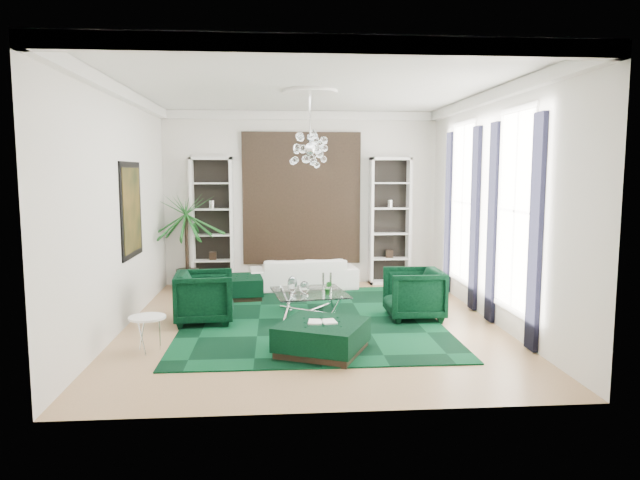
{
  "coord_description": "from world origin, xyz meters",
  "views": [
    {
      "loc": [
        -0.56,
        -9.13,
        2.48
      ],
      "look_at": [
        0.18,
        0.5,
        1.33
      ],
      "focal_mm": 32.0,
      "sensor_mm": 36.0,
      "label": 1
    }
  ],
  "objects": [
    {
      "name": "shelving_right",
      "position": [
        1.95,
        3.31,
        1.4
      ],
      "size": [
        0.9,
        0.38,
        2.8
      ],
      "primitive_type": null,
      "color": "white",
      "rests_on": "floor"
    },
    {
      "name": "ceiling_medallion",
      "position": [
        0.0,
        0.3,
        3.77
      ],
      "size": [
        0.9,
        0.9,
        0.05
      ],
      "primitive_type": "cylinder",
      "color": "white",
      "rests_on": "ceiling"
    },
    {
      "name": "crown_molding",
      "position": [
        0.0,
        0.0,
        3.7
      ],
      "size": [
        6.0,
        7.0,
        0.18
      ],
      "primitive_type": null,
      "color": "white",
      "rests_on": "ceiling"
    },
    {
      "name": "window_far",
      "position": [
        2.99,
        1.5,
        1.9
      ],
      "size": [
        0.03,
        1.1,
        2.9
      ],
      "primitive_type": "cube",
      "color": "white",
      "rests_on": "wall_right"
    },
    {
      "name": "wall_left",
      "position": [
        -3.01,
        0.0,
        1.9
      ],
      "size": [
        0.02,
        7.0,
        3.8
      ],
      "primitive_type": "cube",
      "color": "silver",
      "rests_on": "ground"
    },
    {
      "name": "coffee_table",
      "position": [
        0.0,
        0.55,
        0.21
      ],
      "size": [
        1.38,
        1.38,
        0.42
      ],
      "primitive_type": null,
      "rotation": [
        0.0,
        0.0,
        0.15
      ],
      "color": "white",
      "rests_on": "floor"
    },
    {
      "name": "table_plant",
      "position": [
        0.3,
        0.3,
        0.53
      ],
      "size": [
        0.16,
        0.15,
        0.23
      ],
      "primitive_type": "imported",
      "rotation": [
        0.0,
        0.0,
        -0.38
      ],
      "color": "#19591E",
      "rests_on": "coffee_table"
    },
    {
      "name": "curtain_far_b",
      "position": [
        2.96,
        2.28,
        1.65
      ],
      "size": [
        0.07,
        0.3,
        3.25
      ],
      "primitive_type": "cube",
      "color": "black",
      "rests_on": "floor"
    },
    {
      "name": "rug",
      "position": [
        0.0,
        0.3,
        0.01
      ],
      "size": [
        4.2,
        5.0,
        0.02
      ],
      "primitive_type": "cube",
      "color": "black",
      "rests_on": "floor"
    },
    {
      "name": "ottoman_side",
      "position": [
        -1.35,
        2.0,
        0.22
      ],
      "size": [
        1.07,
        1.07,
        0.43
      ],
      "primitive_type": "cube",
      "rotation": [
        0.0,
        0.0,
        0.11
      ],
      "color": "black",
      "rests_on": "floor"
    },
    {
      "name": "palm",
      "position": [
        -2.45,
        2.95,
        1.3
      ],
      "size": [
        2.04,
        2.04,
        2.61
      ],
      "primitive_type": null,
      "rotation": [
        0.0,
        0.0,
        0.3
      ],
      "color": "#19591E",
      "rests_on": "floor"
    },
    {
      "name": "curtain_near_a",
      "position": [
        2.96,
        -1.68,
        1.65
      ],
      "size": [
        0.07,
        0.3,
        3.25
      ],
      "primitive_type": "cube",
      "color": "black",
      "rests_on": "floor"
    },
    {
      "name": "curtain_near_b",
      "position": [
        2.96,
        -0.12,
        1.65
      ],
      "size": [
        0.07,
        0.3,
        3.25
      ],
      "primitive_type": "cube",
      "color": "black",
      "rests_on": "floor"
    },
    {
      "name": "ottoman_front",
      "position": [
        0.05,
        -1.55,
        0.22
      ],
      "size": [
        1.44,
        1.44,
        0.43
      ],
      "primitive_type": "cube",
      "rotation": [
        0.0,
        0.0,
        -0.43
      ],
      "color": "black",
      "rests_on": "floor"
    },
    {
      "name": "painting",
      "position": [
        -2.97,
        0.6,
        1.85
      ],
      "size": [
        0.04,
        1.3,
        1.6
      ],
      "primitive_type": "cube",
      "color": "black",
      "rests_on": "wall_left"
    },
    {
      "name": "shelving_left",
      "position": [
        -1.95,
        3.31,
        1.4
      ],
      "size": [
        0.9,
        0.38,
        2.8
      ],
      "primitive_type": null,
      "color": "white",
      "rests_on": "floor"
    },
    {
      "name": "sofa",
      "position": [
        0.0,
        2.85,
        0.33
      ],
      "size": [
        2.33,
        1.1,
        0.66
      ],
      "primitive_type": "imported",
      "rotation": [
        0.0,
        0.0,
        3.24
      ],
      "color": "white",
      "rests_on": "floor"
    },
    {
      "name": "chandelier",
      "position": [
        0.0,
        0.3,
        2.85
      ],
      "size": [
        0.98,
        0.98,
        0.7
      ],
      "primitive_type": null,
      "rotation": [
        0.0,
        0.0,
        -0.31
      ],
      "color": "white",
      "rests_on": "ceiling"
    },
    {
      "name": "floor",
      "position": [
        0.0,
        0.0,
        -0.01
      ],
      "size": [
        6.0,
        7.0,
        0.02
      ],
      "primitive_type": "cube",
      "color": "tan",
      "rests_on": "ground"
    },
    {
      "name": "book",
      "position": [
        0.05,
        -1.55,
        0.45
      ],
      "size": [
        0.39,
        0.26,
        0.03
      ],
      "primitive_type": "cube",
      "color": "white",
      "rests_on": "ottoman_front"
    },
    {
      "name": "wall_right",
      "position": [
        3.01,
        0.0,
        1.9
      ],
      "size": [
        0.02,
        7.0,
        3.8
      ],
      "primitive_type": "cube",
      "color": "silver",
      "rests_on": "ground"
    },
    {
      "name": "window_near",
      "position": [
        2.99,
        -0.9,
        1.9
      ],
      "size": [
        0.03,
        1.1,
        2.9
      ],
      "primitive_type": "cube",
      "color": "white",
      "rests_on": "wall_right"
    },
    {
      "name": "wall_back",
      "position": [
        0.0,
        3.51,
        1.9
      ],
      "size": [
        6.0,
        0.02,
        3.8
      ],
      "primitive_type": "cube",
      "color": "silver",
      "rests_on": "ground"
    },
    {
      "name": "tapestry",
      "position": [
        0.0,
        3.46,
        1.9
      ],
      "size": [
        2.5,
        0.06,
        2.8
      ],
      "primitive_type": "cube",
      "color": "black",
      "rests_on": "wall_back"
    },
    {
      "name": "ceiling",
      "position": [
        0.0,
        0.0,
        3.81
      ],
      "size": [
        6.0,
        7.0,
        0.02
      ],
      "primitive_type": "cube",
      "color": "white",
      "rests_on": "ground"
    },
    {
      "name": "curtain_far_a",
      "position": [
        2.96,
        0.72,
        1.65
      ],
      "size": [
        0.07,
        0.3,
        3.25
      ],
      "primitive_type": "cube",
      "color": "black",
      "rests_on": "floor"
    },
    {
      "name": "side_table",
      "position": [
        -2.35,
        -1.3,
        0.24
      ],
      "size": [
        0.59,
        0.59,
        0.49
      ],
      "primitive_type": "cylinder",
      "rotation": [
        0.0,
        0.0,
        0.19
      ],
      "color": "white",
      "rests_on": "floor"
    },
    {
      "name": "armchair_right",
      "position": [
        1.75,
        0.2,
        0.43
      ],
      "size": [
        0.95,
        0.93,
        0.86
      ],
      "primitive_type": "imported",
      "rotation": [
        0.0,
        0.0,
        -1.58
      ],
      "color": "black",
      "rests_on": "floor"
    },
    {
      "name": "armchair_left",
      "position": [
        -1.75,
        0.2,
        0.43
      ],
      "size": [
        1.01,
        0.99,
        0.86
      ],
      "primitive_type": "imported",
      "rotation": [
        0.0,
        0.0,
        1.65
      ],
      "color": "black",
      "rests_on": "floor"
    },
    {
      "name": "wall_front",
      "position": [
        0.0,
        -3.51,
        1.9
      ],
      "size": [
        6.0,
        0.02,
        3.8
      ],
      "primitive_type": "cube",
      "color": "silver",
      "rests_on": "ground"
    }
  ]
}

